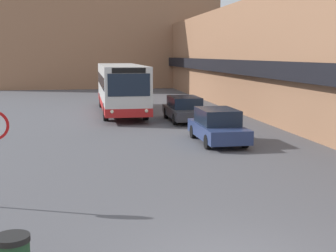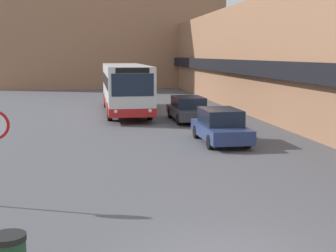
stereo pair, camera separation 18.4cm
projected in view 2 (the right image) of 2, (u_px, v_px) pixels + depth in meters
name	position (u px, v px, depth m)	size (l,w,h in m)	color
building_row_right	(268.00, 58.00, 32.88)	(5.50, 60.00, 7.27)	#996B4C
building_backdrop_far	(110.00, 13.00, 55.17)	(26.00, 8.00, 17.34)	#996B4C
city_bus	(125.00, 87.00, 30.84)	(2.64, 11.66, 3.17)	silver
parked_car_front	(220.00, 126.00, 20.49)	(1.80, 4.22, 1.49)	navy
parked_car_middle	(188.00, 109.00, 27.23)	(1.90, 4.66, 1.41)	#38383D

